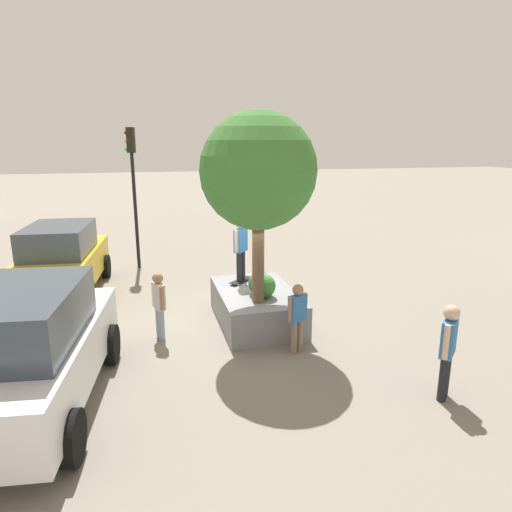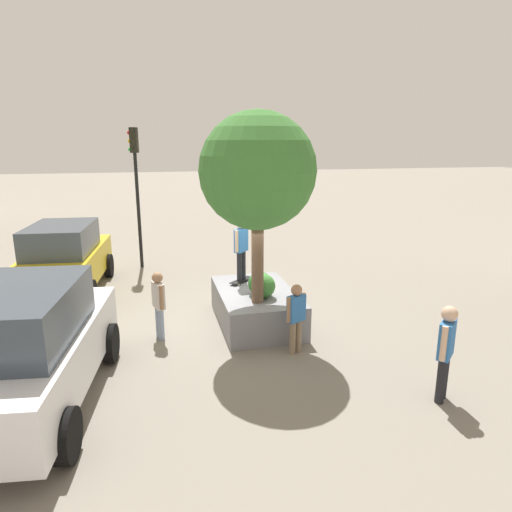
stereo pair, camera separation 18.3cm
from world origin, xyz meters
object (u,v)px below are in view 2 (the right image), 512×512
(skateboarder, at_px, (241,245))
(passerby_with_bag, at_px, (159,301))
(planter_ledge, at_px, (256,306))
(plaza_tree, at_px, (258,172))
(bystander_watching, at_px, (446,347))
(traffic_light_corner, at_px, (136,175))
(taxi_cab, at_px, (65,258))
(police_car, at_px, (26,348))
(pedestrian_crossing, at_px, (296,314))
(skateboard, at_px, (241,280))

(skateboarder, xyz_separation_m, passerby_with_bag, (-1.19, 2.19, -0.93))
(planter_ledge, xyz_separation_m, passerby_with_bag, (-0.43, 2.41, 0.51))
(plaza_tree, height_order, bystander_watching, plaza_tree)
(plaza_tree, xyz_separation_m, passerby_with_bag, (0.36, 2.26, -2.92))
(traffic_light_corner, relative_size, bystander_watching, 2.78)
(taxi_cab, bearing_deg, planter_ledge, -125.41)
(bystander_watching, bearing_deg, police_car, 78.60)
(skateboarder, relative_size, pedestrian_crossing, 1.04)
(plaza_tree, xyz_separation_m, traffic_light_corner, (6.83, 2.76, -0.50))
(planter_ledge, relative_size, taxi_cab, 0.64)
(police_car, bearing_deg, bystander_watching, -101.40)
(planter_ledge, relative_size, pedestrian_crossing, 1.92)
(bystander_watching, bearing_deg, skateboard, 27.74)
(skateboard, relative_size, traffic_light_corner, 0.15)
(traffic_light_corner, bearing_deg, plaza_tree, -158.02)
(taxi_cab, xyz_separation_m, passerby_with_bag, (-4.04, -2.66, -0.15))
(planter_ledge, distance_m, police_car, 5.47)
(planter_ledge, bearing_deg, bystander_watching, -150.45)
(pedestrian_crossing, bearing_deg, taxi_cab, 45.22)
(plaza_tree, bearing_deg, skateboard, 2.65)
(bystander_watching, bearing_deg, passerby_with_bag, 51.72)
(planter_ledge, xyz_separation_m, plaza_tree, (-0.79, 0.15, 3.43))
(police_car, xyz_separation_m, traffic_light_corner, (8.85, -1.74, 2.22))
(planter_ledge, relative_size, bystander_watching, 1.69)
(skateboard, relative_size, police_car, 0.15)
(plaza_tree, distance_m, passerby_with_bag, 3.71)
(passerby_with_bag, relative_size, pedestrian_crossing, 1.03)
(bystander_watching, bearing_deg, pedestrian_crossing, 39.60)
(plaza_tree, height_order, pedestrian_crossing, plaza_tree)
(skateboarder, bearing_deg, taxi_cab, 59.53)
(planter_ledge, height_order, passerby_with_bag, passerby_with_bag)
(skateboard, distance_m, skateboarder, 0.96)
(plaza_tree, relative_size, skateboarder, 2.64)
(planter_ledge, distance_m, plaza_tree, 3.52)
(traffic_light_corner, bearing_deg, skateboarder, -153.06)
(passerby_with_bag, xyz_separation_m, pedestrian_crossing, (-1.43, -2.85, -0.03))
(plaza_tree, height_order, skateboard, plaza_tree)
(police_car, distance_m, pedestrian_crossing, 5.18)
(police_car, distance_m, passerby_with_bag, 3.27)
(planter_ledge, xyz_separation_m, police_car, (-2.81, 4.65, 0.71))
(skateboard, height_order, bystander_watching, bystander_watching)
(traffic_light_corner, height_order, passerby_with_bag, traffic_light_corner)
(pedestrian_crossing, bearing_deg, planter_ledge, 13.37)
(planter_ledge, bearing_deg, skateboarder, 16.46)
(traffic_light_corner, bearing_deg, police_car, 168.88)
(planter_ledge, bearing_deg, passerby_with_bag, 100.22)
(planter_ledge, bearing_deg, plaza_tree, 169.27)
(skateboard, distance_m, passerby_with_bag, 2.49)
(taxi_cab, distance_m, traffic_light_corner, 3.97)
(skateboarder, height_order, pedestrian_crossing, skateboarder)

